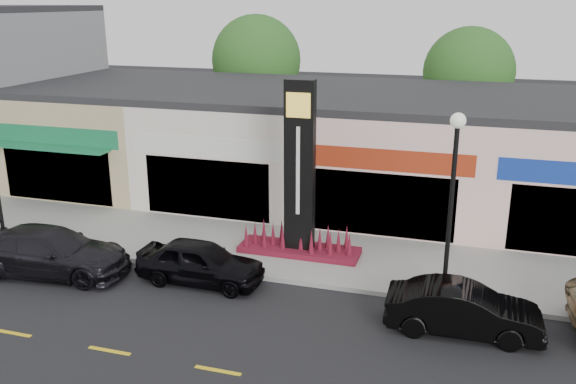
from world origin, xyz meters
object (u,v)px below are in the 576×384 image
object	(u,v)px
pylon_sign	(300,195)
car_black_conv	(463,310)
car_black_sedan	(200,262)
car_dark_sedan	(50,252)
lamp_east_near	(452,187)

from	to	relation	value
pylon_sign	car_black_conv	bearing A→B (deg)	-33.01
car_black_conv	car_black_sedan	bearing A→B (deg)	83.05
car_black_sedan	car_dark_sedan	bearing A→B (deg)	100.26
lamp_east_near	car_dark_sedan	xyz separation A→B (m)	(-12.38, -1.98, -2.72)
car_black_sedan	pylon_sign	bearing A→B (deg)	-39.52
pylon_sign	car_black_conv	xyz separation A→B (m)	(5.59, -3.63, -1.60)
lamp_east_near	car_black_conv	bearing A→B (deg)	-73.10
car_black_sedan	car_black_conv	xyz separation A→B (m)	(8.01, -0.78, -0.02)
pylon_sign	car_black_sedan	xyz separation A→B (m)	(-2.43, -2.85, -1.58)
car_black_conv	car_dark_sedan	bearing A→B (deg)	88.78
car_dark_sedan	car_black_conv	size ratio (longest dim) A/B	1.28
lamp_east_near	car_black_sedan	distance (m)	8.02
lamp_east_near	car_dark_sedan	distance (m)	12.83
lamp_east_near	car_black_conv	xyz separation A→B (m)	(0.59, -1.93, -2.80)
pylon_sign	car_dark_sedan	size ratio (longest dim) A/B	1.14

